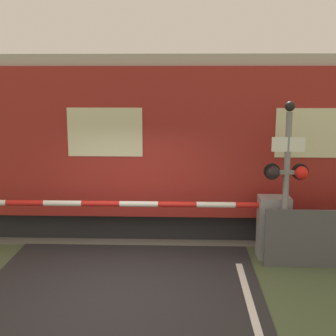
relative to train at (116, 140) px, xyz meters
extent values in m
plane|color=#475638|center=(0.59, -3.52, -2.01)|extent=(80.00, 80.00, 0.00)
cube|color=#666056|center=(0.59, 0.00, -2.00)|extent=(36.00, 3.20, 0.03)
cube|color=#595451|center=(0.59, -0.72, -1.93)|extent=(36.00, 0.08, 0.10)
cube|color=#595451|center=(0.59, 0.72, -1.93)|extent=(36.00, 0.08, 0.10)
cube|color=black|center=(0.00, 0.00, -1.71)|extent=(14.04, 2.50, 0.60)
cube|color=maroon|center=(0.00, 0.00, 0.13)|extent=(15.26, 2.94, 3.09)
cube|color=#ADA89E|center=(0.00, 0.00, 1.80)|extent=(14.95, 2.71, 0.24)
cube|color=beige|center=(4.20, -1.48, 0.37)|extent=(1.53, 0.02, 0.99)
cube|color=beige|center=(0.00, -1.48, 0.37)|extent=(1.53, 0.02, 0.99)
cube|color=gray|center=(3.35, -2.11, -1.40)|extent=(0.60, 0.44, 1.22)
cylinder|color=gray|center=(3.35, -2.11, -0.96)|extent=(0.16, 0.16, 0.18)
cylinder|color=red|center=(2.98, -2.11, -0.96)|extent=(0.75, 0.11, 0.11)
cylinder|color=white|center=(2.23, -2.11, -0.96)|extent=(0.75, 0.11, 0.11)
cylinder|color=red|center=(1.48, -2.11, -0.96)|extent=(0.75, 0.11, 0.11)
cylinder|color=white|center=(0.74, -2.11, -0.96)|extent=(0.75, 0.11, 0.11)
cylinder|color=red|center=(-0.01, -2.11, -0.96)|extent=(0.75, 0.11, 0.11)
cylinder|color=white|center=(-0.76, -2.11, -0.96)|extent=(0.75, 0.11, 0.11)
cylinder|color=red|center=(-1.51, -2.11, -0.96)|extent=(0.75, 0.11, 0.11)
cylinder|color=gray|center=(3.48, -2.47, -0.58)|extent=(0.11, 0.11, 2.87)
cube|color=gray|center=(3.48, -2.47, -0.23)|extent=(0.63, 0.07, 0.07)
sphere|color=black|center=(3.22, -2.52, -0.23)|extent=(0.24, 0.24, 0.24)
sphere|color=red|center=(3.73, -2.52, -0.23)|extent=(0.24, 0.24, 0.24)
cylinder|color=black|center=(3.22, -2.41, -0.23)|extent=(0.30, 0.06, 0.30)
cylinder|color=black|center=(3.73, -2.41, -0.23)|extent=(0.30, 0.06, 0.30)
cube|color=white|center=(3.48, -2.51, 0.28)|extent=(0.60, 0.02, 0.26)
sphere|color=black|center=(3.48, -2.47, 0.95)|extent=(0.18, 0.18, 0.18)
camera|label=1|loc=(1.63, -10.86, 1.47)|focal=50.00mm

